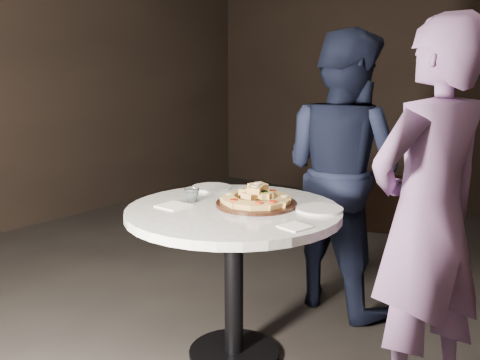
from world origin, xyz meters
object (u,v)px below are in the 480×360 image
Objects in this scene: serving_board at (256,204)px; focaccia_pile at (257,197)px; water_glass at (192,195)px; diner_teal at (428,219)px; chair_far at (376,218)px; table at (234,237)px; diner_navy at (342,172)px.

focaccia_pile reaches higher than serving_board.
focaccia_pile is at bearing 24.52° from water_glass.
serving_board is 1.12× the size of focaccia_pile.
serving_board is 0.81m from diner_teal.
focaccia_pile is 1.35m from chair_far.
diner_teal reaches higher than table.
focaccia_pile is at bearing 98.42° from diner_navy.
table is 0.23m from focaccia_pile.
focaccia_pile is at bearing 4.70° from serving_board.
water_glass is 0.05× the size of diner_teal.
table is 0.84× the size of diner_teal.
focaccia_pile reaches higher than table.
diner_navy is 1.02m from diner_teal.
diner_navy is (-0.03, -0.48, 0.39)m from chair_far.
table is at bearing 94.70° from diner_navy.
diner_navy is at bearing 83.29° from table.
water_glass is 1.01m from diner_navy.
chair_far is (0.38, 1.44, -0.38)m from water_glass.
table is at bearing 9.06° from water_glass.
diner_teal is (0.73, -1.17, 0.38)m from chair_far.
table is 0.31m from water_glass.
diner_teal reaches higher than water_glass.
chair_far is (0.07, 1.30, -0.39)m from focaccia_pile.
chair_far is 1.43m from diner_teal.
table is 0.94m from diner_navy.
diner_navy reaches higher than serving_board.
water_glass is (-0.24, -0.04, 0.18)m from table.
diner_navy reaches higher than chair_far.
diner_teal is at bearing 9.05° from focaccia_pile.
chair_far is 0.62m from diner_navy.
serving_board is at bearing 24.65° from water_glass.
water_glass is 1.53m from chair_far.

